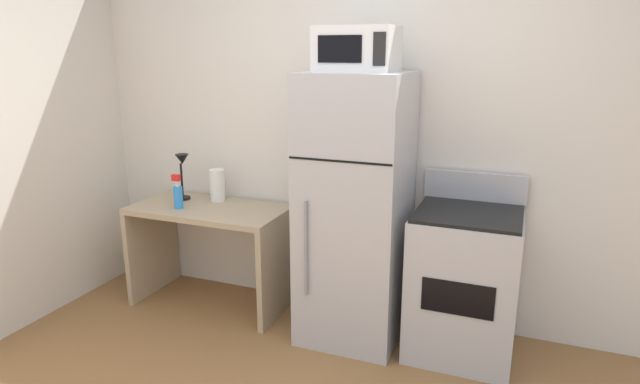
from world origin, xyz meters
TOP-DOWN VIEW (x-y plane):
  - wall_back_white at (0.00, 1.70)m, footprint 5.00×0.10m
  - desk at (-1.14, 1.34)m, footprint 1.13×0.58m
  - desk_lamp at (-1.42, 1.42)m, footprint 0.14×0.12m
  - spray_bottle at (-1.32, 1.23)m, footprint 0.06×0.06m
  - paper_towel_roll at (-1.17, 1.50)m, footprint 0.11×0.11m
  - refrigerator at (-0.02, 1.31)m, footprint 0.63×0.67m
  - microwave at (-0.02, 1.28)m, footprint 0.46×0.35m
  - oven_range at (0.68, 1.33)m, footprint 0.63×0.61m

SIDE VIEW (x-z plane):
  - oven_range at x=0.68m, z-range -0.08..1.02m
  - desk at x=-1.14m, z-range 0.15..0.90m
  - spray_bottle at x=-1.32m, z-range 0.72..0.97m
  - refrigerator at x=-0.02m, z-range 0.00..1.72m
  - paper_towel_roll at x=-1.17m, z-range 0.75..0.99m
  - desk_lamp at x=-1.42m, z-range 0.81..1.17m
  - wall_back_white at x=0.00m, z-range 0.00..2.60m
  - microwave at x=-0.02m, z-range 1.72..1.98m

